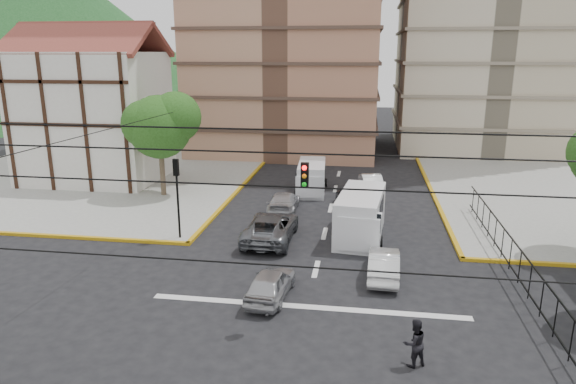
% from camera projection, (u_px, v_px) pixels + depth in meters
% --- Properties ---
extents(ground, '(160.00, 160.00, 0.00)m').
position_uv_depth(ground, '(303.00, 322.00, 19.72)').
color(ground, black).
rests_on(ground, ground).
extents(sidewalk_nw, '(26.00, 26.00, 0.15)m').
position_uv_depth(sidewalk_nw, '(89.00, 178.00, 41.64)').
color(sidewalk_nw, gray).
rests_on(sidewalk_nw, ground).
extents(stop_line, '(13.00, 0.40, 0.01)m').
position_uv_depth(stop_line, '(307.00, 307.00, 20.86)').
color(stop_line, silver).
rests_on(stop_line, ground).
extents(tudor_building, '(10.80, 8.05, 12.23)m').
position_uv_depth(tudor_building, '(94.00, 115.00, 40.13)').
color(tudor_building, silver).
rests_on(tudor_building, ground).
extents(distant_hill, '(70.00, 70.00, 28.00)m').
position_uv_depth(distant_hill, '(43.00, 28.00, 90.66)').
color(distant_hill, '#17471B').
rests_on(distant_hill, ground).
extents(park_fence, '(0.10, 22.50, 1.66)m').
position_uv_depth(park_fence, '(517.00, 286.00, 22.71)').
color(park_fence, black).
rests_on(park_fence, ground).
extents(tree_tudor, '(5.39, 4.40, 7.43)m').
position_uv_depth(tree_tudor, '(161.00, 124.00, 35.32)').
color(tree_tudor, '#473828').
rests_on(tree_tudor, ground).
extents(traffic_light_nw, '(0.28, 0.22, 4.40)m').
position_uv_depth(traffic_light_nw, '(177.00, 185.00, 27.45)').
color(traffic_light_nw, black).
rests_on(traffic_light_nw, ground).
extents(traffic_light_hanging, '(18.00, 9.12, 0.92)m').
position_uv_depth(traffic_light_hanging, '(297.00, 187.00, 16.21)').
color(traffic_light_hanging, black).
rests_on(traffic_light_hanging, ground).
extents(van_right_lane, '(2.83, 5.89, 2.55)m').
position_uv_depth(van_right_lane, '(360.00, 217.00, 28.16)').
color(van_right_lane, silver).
rests_on(van_right_lane, ground).
extents(van_left_lane, '(2.22, 4.98, 2.19)m').
position_uv_depth(van_left_lane, '(311.00, 178.00, 37.48)').
color(van_left_lane, silver).
rests_on(van_left_lane, ground).
extents(car_silver_front_left, '(1.86, 3.88, 1.28)m').
position_uv_depth(car_silver_front_left, '(271.00, 284.00, 21.50)').
color(car_silver_front_left, '#A4A5A9').
rests_on(car_silver_front_left, ground).
extents(car_white_front_right, '(1.53, 3.99, 1.30)m').
position_uv_depth(car_white_front_right, '(384.00, 264.00, 23.45)').
color(car_white_front_right, silver).
rests_on(car_white_front_right, ground).
extents(car_grey_mid_left, '(2.57, 5.47, 1.51)m').
position_uv_depth(car_grey_mid_left, '(271.00, 227.00, 28.07)').
color(car_grey_mid_left, slate).
rests_on(car_grey_mid_left, ground).
extents(car_silver_rear_left, '(1.79, 4.31, 1.25)m').
position_uv_depth(car_silver_rear_left, '(284.00, 202.00, 33.25)').
color(car_silver_rear_left, '#B6B7BC').
rests_on(car_silver_rear_left, ground).
extents(car_darkgrey_mid_right, '(2.02, 4.29, 1.42)m').
position_uv_depth(car_darkgrey_mid_right, '(349.00, 198.00, 33.83)').
color(car_darkgrey_mid_right, '#29292B').
rests_on(car_darkgrey_mid_right, ground).
extents(car_white_rear_right, '(1.95, 4.24, 1.35)m').
position_uv_depth(car_white_rear_right, '(370.00, 182.00, 38.05)').
color(car_white_rear_right, white).
rests_on(car_white_rear_right, ground).
extents(pedestrian_crosswalk, '(1.01, 0.94, 1.66)m').
position_uv_depth(pedestrian_crosswalk, '(414.00, 343.00, 16.77)').
color(pedestrian_crosswalk, black).
rests_on(pedestrian_crosswalk, ground).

